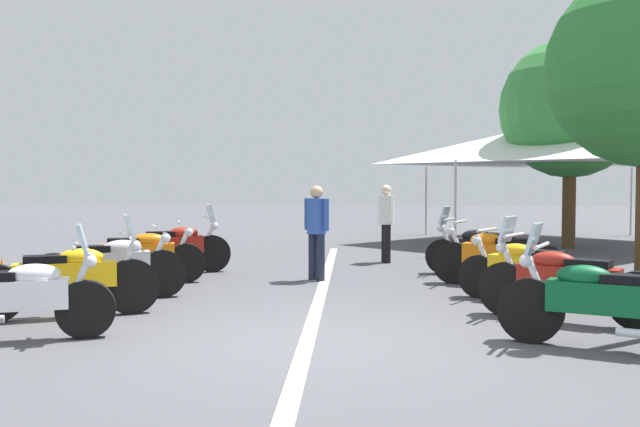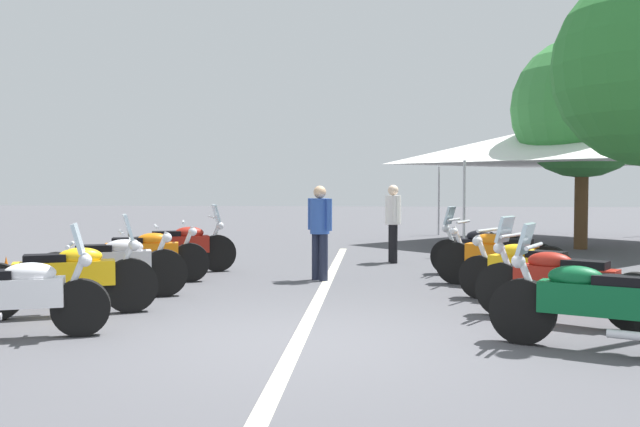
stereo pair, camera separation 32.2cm
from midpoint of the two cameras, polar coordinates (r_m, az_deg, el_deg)
The scene contains 17 objects.
ground_plane at distance 7.20m, azimuth -0.55°, elevation -10.44°, with size 80.00×80.00×0.00m, color #4C4C51.
lane_centre_stripe at distance 10.34m, azimuth 1.05°, elevation -6.44°, with size 13.58×0.16×0.01m, color beige.
motorcycle_left_row_0 at distance 7.84m, azimuth -22.52°, elevation -6.19°, with size 0.87×1.90×1.19m.
motorcycle_left_row_1 at distance 8.97m, azimuth -18.91°, elevation -4.89°, with size 1.07×2.08×1.23m.
motorcycle_left_row_2 at distance 10.13m, azimuth -15.69°, elevation -4.08°, with size 0.95×2.02×1.02m.
motorcycle_left_row_3 at distance 11.57m, azimuth -13.40°, elevation -3.29°, with size 0.84×2.09×1.00m.
motorcycle_left_row_4 at distance 12.73m, azimuth -10.56°, elevation -2.65°, with size 0.97×1.94×1.22m.
motorcycle_right_row_0 at distance 7.27m, azimuth 22.45°, elevation -6.74°, with size 1.04×1.88×1.22m.
motorcycle_right_row_1 at distance 8.56m, azimuth 20.17°, elevation -5.32°, with size 1.27×1.89×1.22m.
motorcycle_right_row_2 at distance 9.78m, azimuth 17.49°, elevation -4.46°, with size 1.23×1.76×0.98m.
motorcycle_right_row_3 at distance 11.19m, azimuth 15.25°, elevation -3.45°, with size 1.04×1.96×1.02m.
motorcycle_right_row_4 at distance 12.37m, azimuth 14.38°, elevation -2.90°, with size 1.06×2.03×1.20m.
traffic_cone_2 at distance 10.44m, azimuth -23.36°, elevation -4.97°, with size 0.36×0.36×0.61m.
bystander_0 at distance 14.14m, azimuth 6.61°, elevation -0.34°, with size 0.52×0.32×1.57m.
bystander_1 at distance 11.52m, azimuth 0.78°, elevation -0.99°, with size 0.38×0.42×1.56m.
roadside_tree_1 at distance 18.22m, azimuth 21.08°, elevation 8.03°, with size 3.40×3.40×5.12m.
event_tent at distance 19.36m, azimuth 20.22°, elevation 5.45°, with size 6.90×6.90×3.20m.
Camera 2 is at (-6.99, -0.79, 1.62)m, focal length 39.35 mm.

